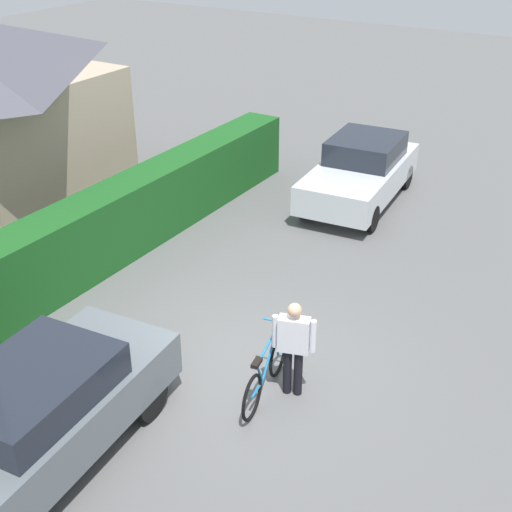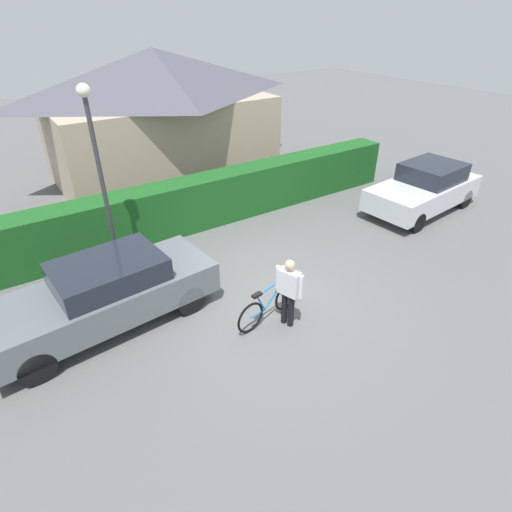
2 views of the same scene
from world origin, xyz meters
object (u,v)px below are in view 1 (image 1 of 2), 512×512
at_px(parked_car_far, 361,171).
at_px(bicycle, 266,373).
at_px(parked_car_near, 29,424).
at_px(person_rider, 294,343).

relative_size(parked_car_far, bicycle, 2.41).
distance_m(parked_car_near, parked_car_far, 10.20).
distance_m(parked_car_far, person_rider, 7.41).
bearing_deg(parked_car_far, parked_car_near, -179.98).
bearing_deg(person_rider, parked_car_far, 16.35).
height_order(bicycle, person_rider, person_rider).
relative_size(parked_car_near, bicycle, 2.69).
bearing_deg(parked_car_far, person_rider, -163.65).
bearing_deg(parked_car_near, person_rider, -33.98).
xyz_separation_m(parked_car_far, bicycle, (-7.35, -1.76, -0.38)).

